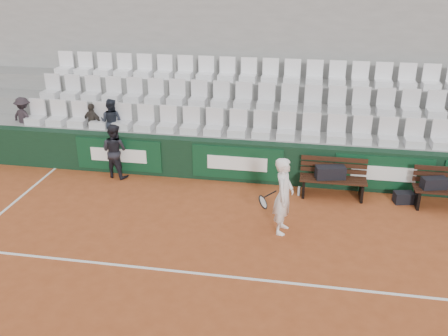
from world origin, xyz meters
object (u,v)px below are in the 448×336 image
bench_right (448,199)px  spectator_b (91,107)px  sports_bag_ground (403,198)px  spectator_a (21,102)px  ball_kid (115,151)px  tennis_player (283,196)px  sports_bag_right (434,183)px  spectator_c (110,105)px  sports_bag_left (330,172)px  bench_left (332,188)px  water_bottle_far (402,199)px  water_bottle_near (299,191)px

bench_right → spectator_b: 8.84m
sports_bag_ground → spectator_a: 9.87m
sports_bag_ground → ball_kid: bearing=177.9°
tennis_player → spectator_b: size_ratio=1.51×
sports_bag_right → tennis_player: 3.57m
spectator_c → sports_bag_left: bearing=172.9°
bench_left → spectator_c: size_ratio=1.24×
spectator_b → sports_bag_left: bearing=-172.0°
sports_bag_right → spectator_a: (-10.27, 1.16, 0.99)m
sports_bag_ground → spectator_c: size_ratio=0.35×
sports_bag_ground → water_bottle_far: (-0.03, -0.07, -0.01)m
water_bottle_near → sports_bag_left: bearing=8.6°
bench_right → sports_bag_ground: bearing=174.0°
bench_right → spectator_c: bearing=171.8°
bench_right → ball_kid: (-7.79, 0.35, 0.46)m
tennis_player → ball_kid: size_ratio=1.16×
tennis_player → ball_kid: tennis_player is taller
sports_bag_left → tennis_player: 2.02m
water_bottle_near → spectator_c: spectator_c is taller
bench_right → water_bottle_near: (-3.24, 0.06, -0.11)m
sports_bag_ground → ball_kid: 6.91m
sports_bag_right → water_bottle_near: (-2.89, 0.04, -0.46)m
ball_kid → spectator_a: (-2.82, 0.82, 0.88)m
bench_left → spectator_b: spectator_b is taller
spectator_a → spectator_b: spectator_a is taller
water_bottle_far → tennis_player: (-2.58, -1.63, 0.68)m
bench_left → spectator_a: spectator_a is taller
sports_bag_right → ball_kid: bearing=177.5°
spectator_c → spectator_b: bearing=3.1°
bench_left → ball_kid: bearing=177.7°
water_bottle_far → spectator_a: spectator_a is taller
bench_left → sports_bag_left: bearing=163.1°
ball_kid → spectator_a: 3.07m
ball_kid → spectator_b: size_ratio=1.30×
spectator_b → water_bottle_near: bearing=-174.1°
bench_left → sports_bag_right: size_ratio=2.83×
sports_bag_left → water_bottle_near: bearing=-171.4°
spectator_b → bench_right: bearing=-170.2°
water_bottle_near → water_bottle_far: 2.30m
water_bottle_far → tennis_player: 3.13m
tennis_player → spectator_a: size_ratio=1.41×
bench_left → sports_bag_ground: 1.58m
spectator_b → spectator_c: 0.52m
bench_right → sports_bag_ground: bench_right is taller
sports_bag_ground → spectator_a: size_ratio=0.37×
spectator_a → sports_bag_ground: bearing=-170.5°
water_bottle_near → ball_kid: bearing=176.4°
bench_left → bench_right: (2.48, -0.14, 0.00)m
sports_bag_right → spectator_c: 7.96m
sports_bag_left → ball_kid: size_ratio=0.48×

